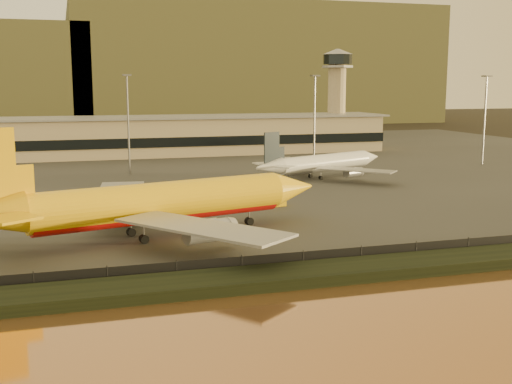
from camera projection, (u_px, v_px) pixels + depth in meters
ground at (258, 247)px, 92.22m from camera, size 900.00×900.00×0.00m
embankment at (299, 275)px, 76.05m from camera, size 320.00×7.00×1.40m
tarmac at (160, 166)px, 181.89m from camera, size 320.00×220.00×0.20m
perimeter_fence at (288, 261)px, 79.73m from camera, size 300.00×0.05×2.20m
terminal_building at (100, 138)px, 205.57m from camera, size 202.00×25.00×12.60m
control_tower at (337, 88)px, 232.28m from camera, size 11.20×11.20×35.50m
apron_light_masts at (228, 113)px, 164.70m from camera, size 152.20×12.20×25.40m
distant_hills at (68, 71)px, 402.09m from camera, size 470.00×160.00×70.00m
dhl_cargo_jet at (156, 204)px, 96.25m from camera, size 57.26×54.92×17.31m
white_narrowbody_jet at (322, 163)px, 158.31m from camera, size 40.20×37.96×12.10m
gse_vehicle_yellow at (274, 201)px, 121.54m from camera, size 4.61×2.74×1.94m
gse_vehicle_white at (121, 201)px, 122.06m from camera, size 4.16×2.21×1.80m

